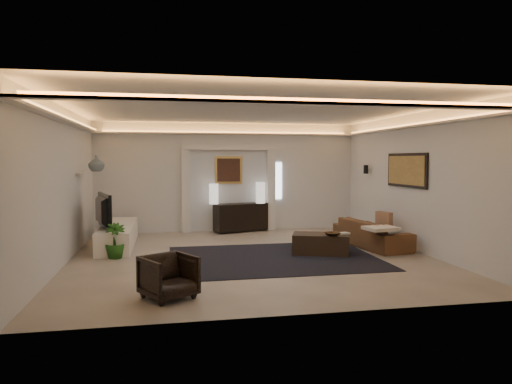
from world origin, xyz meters
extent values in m
plane|color=#B4A391|center=(0.00, 0.00, 0.00)|extent=(7.00, 7.00, 0.00)
plane|color=white|center=(0.00, 0.00, 2.90)|extent=(7.00, 7.00, 0.00)
plane|color=silver|center=(0.00, 3.50, 1.45)|extent=(7.00, 0.00, 7.00)
plane|color=silver|center=(0.00, -3.50, 1.45)|extent=(7.00, 0.00, 7.00)
plane|color=silver|center=(-3.50, 0.00, 1.45)|extent=(0.00, 7.00, 7.00)
plane|color=silver|center=(3.50, 0.00, 1.45)|extent=(0.00, 7.00, 7.00)
cube|color=silver|center=(0.00, 0.00, 2.62)|extent=(7.00, 7.00, 0.04)
cube|color=white|center=(1.35, 3.48, 1.35)|extent=(0.25, 0.03, 1.00)
cube|color=black|center=(0.40, -0.20, 0.01)|extent=(4.00, 3.00, 0.01)
cube|color=silver|center=(-1.15, 3.40, 1.10)|extent=(0.22, 0.20, 2.20)
cube|color=silver|center=(1.15, 3.40, 1.10)|extent=(0.22, 0.20, 2.20)
cube|color=silver|center=(0.00, 3.40, 2.25)|extent=(2.52, 0.20, 0.12)
cube|color=tan|center=(0.00, 3.47, 1.65)|extent=(0.74, 0.04, 0.74)
cube|color=#4C2D1E|center=(0.00, 3.44, 1.65)|extent=(0.62, 0.02, 0.62)
cube|color=black|center=(3.47, 0.30, 1.70)|extent=(0.04, 1.64, 0.74)
cube|color=tan|center=(3.44, 0.30, 1.70)|extent=(0.02, 1.50, 0.62)
cylinder|color=black|center=(3.38, 2.20, 1.68)|extent=(0.12, 0.12, 0.22)
cube|color=silver|center=(-3.44, 1.40, 1.65)|extent=(0.10, 0.55, 0.04)
cube|color=black|center=(0.29, 3.25, 0.40)|extent=(1.50, 0.85, 0.72)
cylinder|color=silver|center=(-0.42, 3.25, 1.09)|extent=(0.29, 0.29, 0.53)
cylinder|color=silver|center=(0.84, 3.25, 1.09)|extent=(0.31, 0.31, 0.56)
cube|color=white|center=(-2.72, 1.74, 0.23)|extent=(0.69, 2.75, 0.51)
imported|color=black|center=(-3.07, 1.22, 0.82)|extent=(1.27, 0.53, 0.74)
cylinder|color=black|center=(-3.07, 2.59, 0.64)|extent=(0.16, 0.16, 0.44)
imported|color=#474F57|center=(-3.15, 1.70, 1.85)|extent=(0.43, 0.43, 0.36)
imported|color=#225416|center=(-2.65, 0.40, 0.34)|extent=(0.45, 0.45, 0.69)
imported|color=#372511|center=(2.81, 0.58, 0.30)|extent=(2.13, 1.12, 0.59)
cube|color=beige|center=(2.57, -0.34, 0.55)|extent=(0.68, 0.58, 0.07)
cube|color=#A57654|center=(3.15, 0.68, 0.55)|extent=(0.25, 0.43, 0.42)
cube|color=black|center=(1.44, 0.02, 0.20)|extent=(1.27, 0.97, 0.42)
imported|color=#332412|center=(1.57, -0.29, 0.45)|extent=(0.36, 0.36, 0.07)
cube|color=beige|center=(1.88, -0.09, 0.42)|extent=(0.27, 0.22, 0.03)
imported|color=black|center=(-1.63, -2.49, 0.30)|extent=(0.90, 0.90, 0.61)
camera|label=1|loc=(-1.64, -8.96, 1.93)|focal=32.59mm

